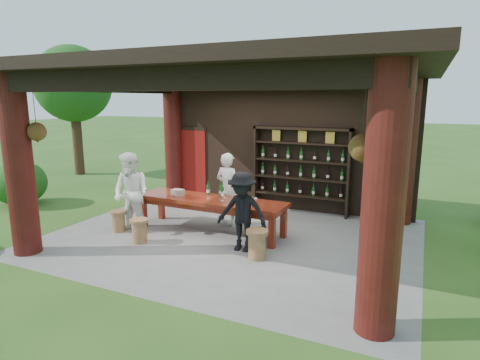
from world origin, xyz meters
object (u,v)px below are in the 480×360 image
at_px(tasting_table, 210,204).
at_px(stool_near_left, 139,230).
at_px(host, 228,189).
at_px(napkin_basket, 178,192).
at_px(wine_shelf, 301,170).
at_px(guest_woman, 131,193).
at_px(stool_far_left, 118,220).
at_px(stool_near_right, 257,244).
at_px(guest_man, 242,212).

xyz_separation_m(tasting_table, stool_near_left, (-0.98, -1.19, -0.37)).
xyz_separation_m(host, napkin_basket, (-0.91, -0.68, -0.02)).
bearing_deg(napkin_basket, tasting_table, 4.99).
bearing_deg(wine_shelf, guest_woman, -132.39).
distance_m(host, napkin_basket, 1.13).
bearing_deg(stool_far_left, napkin_basket, 34.74).
bearing_deg(stool_near_left, stool_far_left, 156.55).
distance_m(stool_far_left, guest_woman, 0.72).
height_order(stool_near_right, guest_man, guest_man).
height_order(wine_shelf, tasting_table, wine_shelf).
bearing_deg(stool_far_left, host, 35.65).
height_order(host, guest_man, host).
xyz_separation_m(tasting_table, stool_near_right, (1.49, -0.96, -0.35)).
distance_m(host, guest_man, 1.62).
relative_size(stool_near_right, guest_man, 0.35).
relative_size(tasting_table, stool_far_left, 7.25).
height_order(stool_near_right, host, host).
xyz_separation_m(wine_shelf, host, (-1.19, -1.75, -0.25)).
bearing_deg(wine_shelf, stool_near_right, -86.99).
height_order(stool_near_left, napkin_basket, napkin_basket).
bearing_deg(guest_woman, tasting_table, 28.72).
distance_m(stool_near_right, guest_man, 0.69).
distance_m(tasting_table, guest_woman, 1.71).
height_order(wine_shelf, host, wine_shelf).
bearing_deg(tasting_table, stool_far_left, -156.36).
bearing_deg(guest_man, stool_near_left, -169.21).
xyz_separation_m(tasting_table, guest_woman, (-1.51, -0.75, 0.24)).
xyz_separation_m(stool_near_left, guest_woman, (-0.53, 0.45, 0.62)).
bearing_deg(wine_shelf, host, -124.37).
distance_m(stool_near_left, guest_woman, 0.93).
relative_size(host, napkin_basket, 6.45).
xyz_separation_m(stool_far_left, guest_woman, (0.34, 0.07, 0.63)).
relative_size(stool_far_left, guest_woman, 0.27).
height_order(tasting_table, stool_near_right, tasting_table).
bearing_deg(guest_woman, stool_near_right, -1.64).
bearing_deg(host, stool_near_right, 139.79).
height_order(stool_far_left, guest_man, guest_man).
bearing_deg(stool_near_right, guest_woman, 175.91).
bearing_deg(stool_near_left, stool_near_right, 5.34).
bearing_deg(host, guest_woman, 48.34).
bearing_deg(napkin_basket, stool_near_right, -21.45).
xyz_separation_m(stool_near_left, stool_near_right, (2.47, 0.23, 0.02)).
bearing_deg(tasting_table, stool_near_left, -129.44).
distance_m(wine_shelf, napkin_basket, 3.22).
xyz_separation_m(tasting_table, napkin_basket, (-0.78, -0.07, 0.19)).
bearing_deg(tasting_table, napkin_basket, -175.01).
height_order(wine_shelf, stool_near_left, wine_shelf).
bearing_deg(guest_man, napkin_basket, 158.54).
bearing_deg(stool_far_left, stool_near_right, -2.55).
bearing_deg(host, napkin_basket, 45.43).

